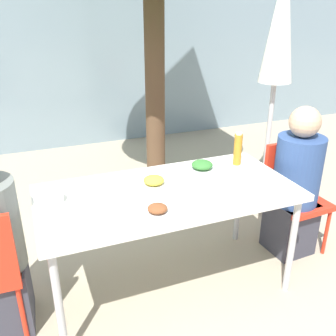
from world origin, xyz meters
name	(u,v)px	position (x,y,z in m)	size (l,w,h in m)	color
ground_plane	(168,285)	(0.00, 0.00, 0.00)	(24.00, 24.00, 0.00)	tan
building_facade	(76,32)	(0.00, 3.27, 1.50)	(10.00, 0.20, 3.00)	gray
dining_table	(168,198)	(0.00, 0.00, 0.69)	(1.61, 0.79, 0.75)	silver
chair_right	(292,189)	(1.10, 0.14, 0.49)	(0.42, 0.42, 0.85)	red
person_right	(295,187)	(1.05, 0.06, 0.56)	(0.34, 0.34, 1.18)	#383842
closed_umbrella	(279,38)	(1.29, 0.77, 1.57)	(0.36, 0.36, 2.22)	#333333
plate_0	(154,182)	(-0.06, 0.09, 0.78)	(0.24, 0.24, 0.07)	white
plate_1	(202,167)	(0.33, 0.20, 0.78)	(0.27, 0.27, 0.07)	white
plate_2	(158,211)	(-0.16, -0.25, 0.77)	(0.20, 0.20, 0.06)	white
bottle	(238,149)	(0.62, 0.21, 0.87)	(0.06, 0.06, 0.24)	#B7751E
drinking_cup	(230,187)	(0.33, -0.19, 0.80)	(0.07, 0.07, 0.10)	white
salad_bowl	(51,197)	(-0.70, 0.10, 0.78)	(0.15, 0.15, 0.06)	white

